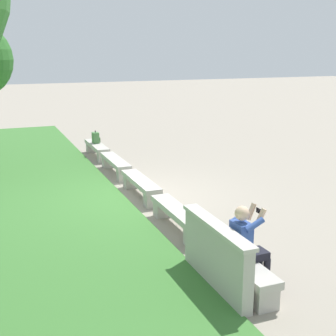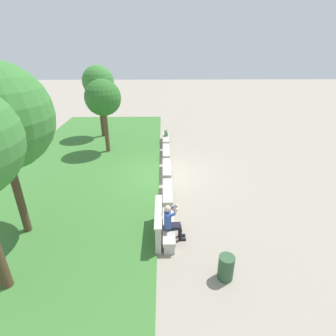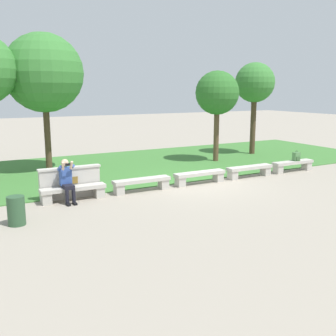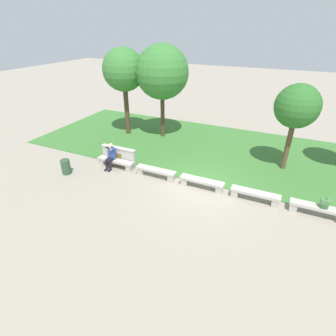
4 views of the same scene
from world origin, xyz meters
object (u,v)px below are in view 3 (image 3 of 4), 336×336
bench_mid (200,176)px  trash_bin (16,211)px  bench_far (250,170)px  tree_far_back (255,84)px  bench_near (142,183)px  bench_main (73,191)px  person_photographer (67,179)px  backpack (296,157)px  tree_right_background (217,94)px  tree_left_background (44,73)px  bench_end (293,164)px

bench_mid → trash_bin: 6.72m
bench_far → tree_far_back: (3.88, 4.42, 3.40)m
bench_near → bench_mid: (2.33, 0.00, 0.00)m
tree_far_back → trash_bin: size_ratio=6.39×
bench_main → person_photographer: (-0.20, -0.08, 0.43)m
bench_far → backpack: backpack is taller
bench_mid → person_photographer: bearing=-179.1°
bench_mid → tree_right_background: size_ratio=0.47×
bench_near → bench_far: (4.66, 0.00, 0.00)m
bench_mid → tree_right_background: tree_right_background is taller
backpack → tree_right_background: size_ratio=0.10×
bench_far → tree_right_background: 4.68m
bench_near → person_photographer: bearing=-178.2°
bench_mid → backpack: 4.83m
tree_left_background → tree_right_background: (7.57, -1.40, -0.83)m
tree_left_background → bench_mid: bearing=-48.7°
tree_far_back → bench_far: bearing=-131.3°
bench_far → bench_main: bearing=180.0°
bench_near → person_photographer: 2.57m
bench_near → tree_left_background: size_ratio=0.36×
tree_far_back → backpack: bearing=-107.3°
bench_end → bench_near: bearing=180.0°
person_photographer → tree_far_back: size_ratio=0.28×
backpack → tree_far_back: tree_far_back is taller
tree_right_background → trash_bin: size_ratio=5.70×
bench_near → tree_right_background: tree_right_background is taller
tree_left_background → trash_bin: tree_left_background is taller
backpack → tree_left_background: size_ratio=0.08×
bench_end → tree_right_background: 4.81m
bench_mid → tree_left_background: (-4.35, 4.95, 3.74)m
bench_far → person_photographer: bearing=-179.4°
trash_bin → bench_near: bearing=20.2°
tree_right_background → bench_near: bearing=-147.4°
bench_mid → backpack: (4.82, -0.02, 0.32)m
bench_near → tree_left_background: bearing=112.2°
tree_far_back → bench_near: bearing=-152.6°
tree_right_background → trash_bin: (-9.76, -5.09, -2.84)m
backpack → tree_far_back: (1.38, 4.43, 3.08)m
backpack → trash_bin: 11.46m
bench_main → tree_far_back: bearing=22.1°
bench_near → person_photographer: person_photographer is taller
person_photographer → bench_far: bearing=0.6°
bench_near → tree_right_background: bearing=32.6°
bench_near → tree_far_back: tree_far_back is taller
bench_main → tree_right_background: size_ratio=0.47×
person_photographer → tree_right_background: 9.20m
bench_near → tree_left_background: 6.53m
bench_mid → tree_left_background: bearing=131.3°
tree_right_background → person_photographer: bearing=-155.9°
bench_far → trash_bin: 9.00m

